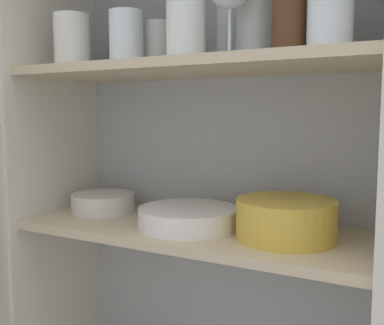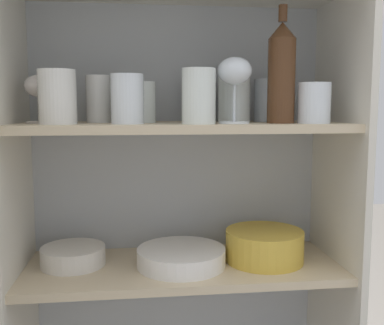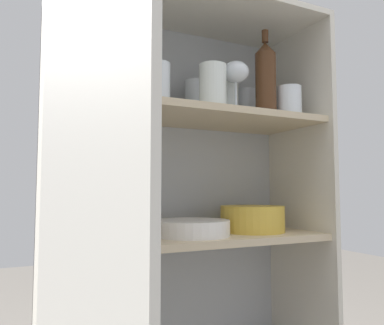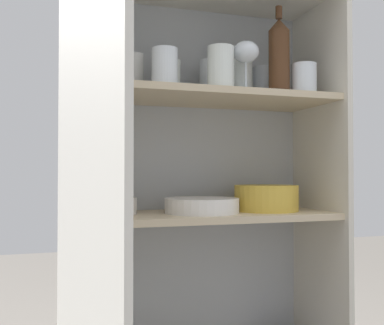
% 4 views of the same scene
% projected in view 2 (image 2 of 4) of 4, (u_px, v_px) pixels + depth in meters
% --- Properties ---
extents(cupboard_back_panel, '(0.83, 0.02, 1.43)m').
position_uv_depth(cupboard_back_panel, '(178.00, 258.00, 1.31)').
color(cupboard_back_panel, '#B2B7BC').
rests_on(cupboard_back_panel, ground_plane).
extents(cupboard_side_left, '(0.02, 0.34, 1.43)m').
position_uv_depth(cupboard_side_left, '(20.00, 286.00, 1.10)').
color(cupboard_side_left, silver).
rests_on(cupboard_side_left, ground_plane).
extents(cupboard_side_right, '(0.02, 0.34, 1.43)m').
position_uv_depth(cupboard_side_right, '(334.00, 272.00, 1.20)').
color(cupboard_side_right, silver).
rests_on(cupboard_side_right, ground_plane).
extents(shelf_board_middle, '(0.79, 0.30, 0.02)m').
position_uv_depth(shelf_board_middle, '(183.00, 268.00, 1.15)').
color(shelf_board_middle, beige).
extents(shelf_board_upper, '(0.79, 0.30, 0.02)m').
position_uv_depth(shelf_board_upper, '(183.00, 127.00, 1.11)').
color(shelf_board_upper, beige).
extents(tumbler_glass_0, '(0.08, 0.08, 0.14)m').
position_uv_depth(tumbler_glass_0, '(234.00, 94.00, 1.13)').
color(tumbler_glass_0, white).
rests_on(tumbler_glass_0, shelf_board_upper).
extents(tumbler_glass_1, '(0.06, 0.06, 0.12)m').
position_uv_depth(tumbler_glass_1, '(99.00, 99.00, 1.11)').
color(tumbler_glass_1, white).
rests_on(tumbler_glass_1, shelf_board_upper).
extents(tumbler_glass_2, '(0.08, 0.08, 0.13)m').
position_uv_depth(tumbler_glass_2, '(199.00, 96.00, 1.02)').
color(tumbler_glass_2, white).
rests_on(tumbler_glass_2, shelf_board_upper).
extents(tumbler_glass_3, '(0.08, 0.08, 0.11)m').
position_uv_depth(tumbler_glass_3, '(270.00, 101.00, 1.19)').
color(tumbler_glass_3, white).
rests_on(tumbler_glass_3, shelf_board_upper).
extents(tumbler_glass_4, '(0.08, 0.08, 0.11)m').
position_uv_depth(tumbler_glass_4, '(127.00, 99.00, 1.02)').
color(tumbler_glass_4, white).
rests_on(tumbler_glass_4, shelf_board_upper).
extents(tumbler_glass_5, '(0.08, 0.08, 0.10)m').
position_uv_depth(tumbler_glass_5, '(314.00, 103.00, 1.06)').
color(tumbler_glass_5, white).
rests_on(tumbler_glass_5, shelf_board_upper).
extents(tumbler_glass_6, '(0.07, 0.07, 0.13)m').
position_uv_depth(tumbler_glass_6, '(200.00, 98.00, 1.19)').
color(tumbler_glass_6, white).
rests_on(tumbler_glass_6, shelf_board_upper).
extents(tumbler_glass_7, '(0.08, 0.08, 0.12)m').
position_uv_depth(tumbler_glass_7, '(57.00, 97.00, 1.00)').
color(tumbler_glass_7, white).
rests_on(tumbler_glass_7, shelf_board_upper).
extents(tumbler_glass_8, '(0.08, 0.08, 0.10)m').
position_uv_depth(tumbler_glass_8, '(140.00, 102.00, 1.10)').
color(tumbler_glass_8, white).
rests_on(tumbler_glass_8, shelf_board_upper).
extents(wine_glass_0, '(0.08, 0.08, 0.15)m').
position_uv_depth(wine_glass_0, '(235.00, 75.00, 1.04)').
color(wine_glass_0, white).
rests_on(wine_glass_0, shelf_board_upper).
extents(wine_glass_1, '(0.07, 0.07, 0.12)m').
position_uv_depth(wine_glass_1, '(39.00, 90.00, 1.07)').
color(wine_glass_1, silver).
rests_on(wine_glass_1, shelf_board_upper).
extents(wine_bottle, '(0.07, 0.07, 0.27)m').
position_uv_depth(wine_bottle, '(282.00, 72.00, 1.06)').
color(wine_bottle, '#4C2D19').
rests_on(wine_bottle, shelf_board_upper).
extents(plate_stack_white, '(0.22, 0.22, 0.04)m').
position_uv_depth(plate_stack_white, '(181.00, 257.00, 1.13)').
color(plate_stack_white, white).
rests_on(plate_stack_white, shelf_board_middle).
extents(mixing_bowl_large, '(0.20, 0.20, 0.08)m').
position_uv_depth(mixing_bowl_large, '(264.00, 244.00, 1.17)').
color(mixing_bowl_large, gold).
rests_on(mixing_bowl_large, shelf_board_middle).
extents(serving_bowl_small, '(0.16, 0.16, 0.05)m').
position_uv_depth(serving_bowl_small, '(73.00, 255.00, 1.14)').
color(serving_bowl_small, silver).
rests_on(serving_bowl_small, shelf_board_middle).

